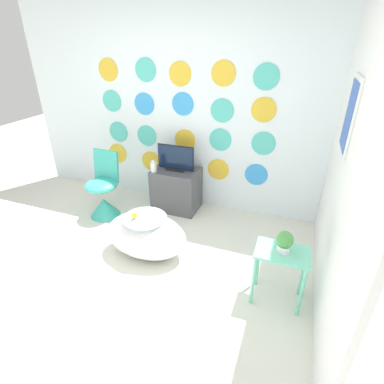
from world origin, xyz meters
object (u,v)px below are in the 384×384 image
Objects in this scene: chair at (104,196)px; vase at (153,167)px; bathtub at (146,235)px; tv at (176,159)px; potted_plant_left at (285,241)px.

chair reaches higher than vase.
bathtub is 1.04× the size of chair.
tv is (-0.08, 1.01, 0.48)m from bathtub.
chair is 5.57× the size of vase.
bathtub is 0.99m from vase.
tv is 1.88m from potted_plant_left.
tv is (0.81, 0.49, 0.44)m from chair.
potted_plant_left is at bearing -16.86° from chair.
bathtub is 1.03m from chair.
chair is 4.37× the size of potted_plant_left.
bathtub is 1.44m from potted_plant_left.
bathtub is at bearing 172.98° from potted_plant_left.
bathtub is 1.80× the size of tv.
chair is (-0.89, 0.52, 0.04)m from bathtub.
potted_plant_left is at bearing -31.03° from vase.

